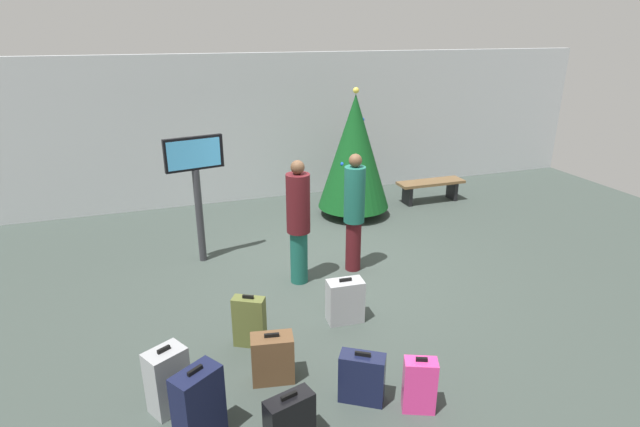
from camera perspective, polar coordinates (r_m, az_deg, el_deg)
name	(u,v)px	position (r m, az deg, el deg)	size (l,w,h in m)	color
ground_plane	(330,270)	(8.08, 1.17, -6.49)	(16.00, 16.00, 0.00)	#38423D
back_wall	(268,127)	(11.27, -5.92, 9.75)	(16.00, 0.20, 3.17)	#B7BCC1
holiday_tree	(354,152)	(10.05, 3.96, 7.05)	(1.45, 1.45, 2.60)	#4C3319
flight_info_kiosk	(196,176)	(8.13, -14.00, 4.22)	(0.92, 0.27, 2.09)	#333338
waiting_bench	(431,186)	(11.35, 12.52, 3.07)	(1.52, 0.44, 0.48)	brown
traveller_0	(354,210)	(7.73, 3.92, 0.41)	(0.46, 0.46, 1.90)	#4C1419
traveller_1	(298,220)	(7.33, -2.48, -0.72)	(0.37, 0.37, 1.91)	#19594C
suitcase_0	(419,385)	(5.39, 11.30, -18.69)	(0.38, 0.30, 0.62)	#E5388C
suitcase_1	(345,301)	(6.66, 2.88, -9.95)	(0.49, 0.28, 0.62)	#9EA0A5
suitcase_2	(249,322)	(6.23, -8.07, -12.13)	(0.42, 0.34, 0.68)	#59602D
suitcase_3	(273,358)	(5.69, -5.44, -16.14)	(0.50, 0.34, 0.59)	brown
suitcase_4	(362,378)	(5.43, 4.82, -18.20)	(0.51, 0.43, 0.58)	#141938
suitcase_5	(168,380)	(5.48, -17.01, -17.76)	(0.46, 0.42, 0.73)	#9EA0A5
suitcase_6	(199,407)	(5.04, -13.68, -20.68)	(0.51, 0.45, 0.81)	#141938
suitcase_7	(290,420)	(5.00, -3.49, -22.48)	(0.50, 0.32, 0.55)	black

